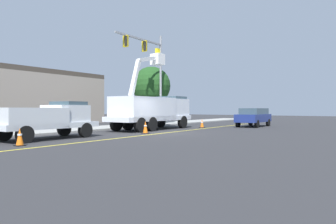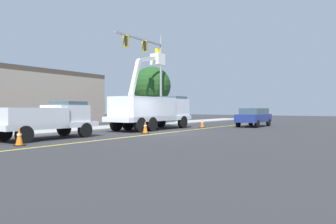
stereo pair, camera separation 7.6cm
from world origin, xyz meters
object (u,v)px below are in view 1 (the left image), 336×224
(service_pickup_truck, at_px, (46,118))
(traffic_cone_mid_front, at_px, (145,127))
(passing_minivan, at_px, (254,116))
(traffic_signal_mast, at_px, (150,63))
(utility_bucket_truck, at_px, (153,109))
(traffic_cone_leading, at_px, (20,137))
(traffic_cone_mid_rear, at_px, (202,123))

(service_pickup_truck, height_order, traffic_cone_mid_front, service_pickup_truck)
(passing_minivan, bearing_deg, traffic_signal_mast, 121.77)
(service_pickup_truck, bearing_deg, utility_bucket_truck, 3.84)
(utility_bucket_truck, xyz_separation_m, traffic_signal_mast, (3.64, 3.47, 4.43))
(traffic_cone_leading, height_order, traffic_cone_mid_front, traffic_cone_mid_front)
(traffic_cone_leading, bearing_deg, traffic_cone_mid_rear, 2.59)
(utility_bucket_truck, distance_m, traffic_signal_mast, 6.70)
(traffic_cone_leading, relative_size, traffic_cone_mid_rear, 1.07)
(service_pickup_truck, height_order, traffic_cone_mid_rear, service_pickup_truck)
(utility_bucket_truck, xyz_separation_m, traffic_cone_mid_rear, (4.51, -1.79, -1.24))
(traffic_cone_mid_rear, bearing_deg, service_pickup_truck, 175.34)
(utility_bucket_truck, distance_m, service_pickup_truck, 9.61)
(passing_minivan, relative_size, traffic_cone_leading, 6.12)
(utility_bucket_truck, bearing_deg, passing_minivan, -28.54)
(utility_bucket_truck, distance_m, passing_minivan, 9.96)
(utility_bucket_truck, xyz_separation_m, traffic_cone_leading, (-11.98, -2.54, -1.21))
(passing_minivan, bearing_deg, traffic_cone_mid_rear, 144.97)
(utility_bucket_truck, height_order, traffic_cone_leading, utility_bucket_truck)
(utility_bucket_truck, height_order, passing_minivan, utility_bucket_truck)
(traffic_cone_mid_front, height_order, traffic_signal_mast, traffic_signal_mast)
(traffic_cone_leading, bearing_deg, passing_minivan, -6.10)
(service_pickup_truck, height_order, traffic_cone_leading, service_pickup_truck)
(utility_bucket_truck, height_order, service_pickup_truck, utility_bucket_truck)
(utility_bucket_truck, bearing_deg, traffic_cone_mid_front, -146.19)
(traffic_cone_mid_rear, bearing_deg, traffic_cone_mid_front, -176.41)
(utility_bucket_truck, bearing_deg, traffic_cone_mid_rear, -21.64)
(utility_bucket_truck, bearing_deg, traffic_cone_leading, -168.05)
(passing_minivan, height_order, traffic_cone_leading, passing_minivan)
(passing_minivan, distance_m, traffic_cone_mid_rear, 5.19)
(utility_bucket_truck, distance_m, traffic_cone_mid_front, 4.28)
(traffic_cone_mid_front, bearing_deg, passing_minivan, -11.45)
(traffic_cone_leading, bearing_deg, traffic_signal_mast, 21.04)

